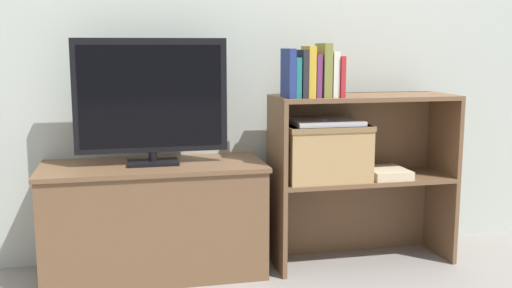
{
  "coord_description": "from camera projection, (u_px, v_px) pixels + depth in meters",
  "views": [
    {
      "loc": [
        -0.57,
        -2.41,
        1.02
      ],
      "look_at": [
        0.0,
        0.16,
        0.58
      ],
      "focal_mm": 42.0,
      "sensor_mm": 36.0,
      "label": 1
    }
  ],
  "objects": [
    {
      "name": "tv",
      "position": [
        151.0,
        98.0,
        2.57
      ],
      "size": [
        0.66,
        0.14,
        0.55
      ],
      "color": "black",
      "rests_on": "tv_stand"
    },
    {
      "name": "ground_plane",
      "position": [
        264.0,
        281.0,
        2.61
      ],
      "size": [
        16.0,
        16.0,
        0.0
      ],
      "primitive_type": "plane",
      "color": "gray"
    },
    {
      "name": "book_mustard",
      "position": [
        308.0,
        72.0,
        2.61
      ],
      "size": [
        0.03,
        0.13,
        0.22
      ],
      "color": "gold",
      "rests_on": "bookshelf_upper_tier"
    },
    {
      "name": "wall_back",
      "position": [
        243.0,
        6.0,
        2.83
      ],
      "size": [
        10.0,
        0.05,
        2.4
      ],
      "color": "#B2BCB2",
      "rests_on": "ground_plane"
    },
    {
      "name": "tv_stand",
      "position": [
        155.0,
        219.0,
        2.66
      ],
      "size": [
        0.98,
        0.41,
        0.5
      ],
      "color": "brown",
      "rests_on": "ground_plane"
    },
    {
      "name": "bookshelf_upper_tier",
      "position": [
        359.0,
        122.0,
        2.82
      ],
      "size": [
        0.85,
        0.31,
        0.38
      ],
      "color": "brown",
      "rests_on": "bookshelf_lower_tier"
    },
    {
      "name": "book_charcoal",
      "position": [
        301.0,
        74.0,
        2.61
      ],
      "size": [
        0.02,
        0.15,
        0.21
      ],
      "color": "#232328",
      "rests_on": "bookshelf_upper_tier"
    },
    {
      "name": "magazine_stack",
      "position": [
        386.0,
        173.0,
        2.79
      ],
      "size": [
        0.18,
        0.22,
        0.04
      ],
      "color": "beige",
      "rests_on": "bookshelf_lower_tier"
    },
    {
      "name": "laptop",
      "position": [
        325.0,
        122.0,
        2.71
      ],
      "size": [
        0.31,
        0.25,
        0.02
      ],
      "color": "#BCBCC1",
      "rests_on": "storage_basket_left"
    },
    {
      "name": "book_ivory",
      "position": [
        332.0,
        74.0,
        2.64
      ],
      "size": [
        0.03,
        0.13,
        0.2
      ],
      "color": "silver",
      "rests_on": "bookshelf_upper_tier"
    },
    {
      "name": "storage_basket_left",
      "position": [
        324.0,
        149.0,
        2.73
      ],
      "size": [
        0.38,
        0.28,
        0.25
      ],
      "color": "tan",
      "rests_on": "bookshelf_lower_tier"
    },
    {
      "name": "book_olive",
      "position": [
        324.0,
        70.0,
        2.63
      ],
      "size": [
        0.04,
        0.14,
        0.23
      ],
      "color": "olive",
      "rests_on": "bookshelf_upper_tier"
    },
    {
      "name": "book_crimson",
      "position": [
        338.0,
        76.0,
        2.65
      ],
      "size": [
        0.02,
        0.15,
        0.18
      ],
      "color": "#B22328",
      "rests_on": "bookshelf_upper_tier"
    },
    {
      "name": "book_plum",
      "position": [
        315.0,
        76.0,
        2.62
      ],
      "size": [
        0.02,
        0.12,
        0.19
      ],
      "color": "#6B2D66",
      "rests_on": "bookshelf_upper_tier"
    },
    {
      "name": "book_navy",
      "position": [
        288.0,
        73.0,
        2.59
      ],
      "size": [
        0.03,
        0.16,
        0.21
      ],
      "color": "navy",
      "rests_on": "bookshelf_upper_tier"
    },
    {
      "name": "bookshelf_lower_tier",
      "position": [
        356.0,
        203.0,
        2.88
      ],
      "size": [
        0.85,
        0.31,
        0.41
      ],
      "color": "brown",
      "rests_on": "ground_plane"
    },
    {
      "name": "book_teal",
      "position": [
        295.0,
        78.0,
        2.6
      ],
      "size": [
        0.02,
        0.14,
        0.17
      ],
      "color": "#1E7075",
      "rests_on": "bookshelf_upper_tier"
    }
  ]
}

